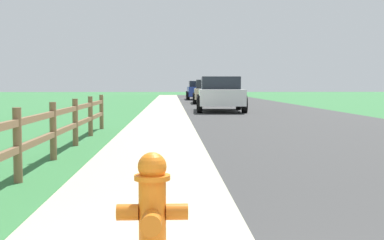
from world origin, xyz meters
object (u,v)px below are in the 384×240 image
(parked_suv_white, at_px, (220,94))
(parked_car_red, at_px, (198,89))
(fire_hydrant, at_px, (152,207))
(parked_car_beige, at_px, (208,92))
(parked_car_blue, at_px, (199,90))

(parked_suv_white, xyz_separation_m, parked_car_red, (0.53, 29.75, -0.06))
(fire_hydrant, bearing_deg, parked_car_beige, 85.28)
(parked_car_beige, bearing_deg, parked_suv_white, -90.91)
(fire_hydrant, relative_size, parked_car_beige, 0.15)
(fire_hydrant, distance_m, parked_car_beige, 31.41)
(parked_car_beige, height_order, parked_car_red, parked_car_beige)
(parked_suv_white, relative_size, parked_car_blue, 1.14)
(parked_suv_white, distance_m, parked_car_blue, 18.78)
(parked_car_blue, bearing_deg, parked_car_red, 87.10)
(parked_car_red, bearing_deg, parked_car_beige, -91.08)
(parked_suv_white, bearing_deg, fire_hydrant, -96.63)
(parked_car_beige, bearing_deg, parked_car_red, 88.92)
(parked_suv_white, relative_size, parked_car_red, 1.12)
(parked_car_red, bearing_deg, parked_car_blue, -92.90)
(fire_hydrant, xyz_separation_m, parked_car_blue, (2.39, 39.61, 0.38))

